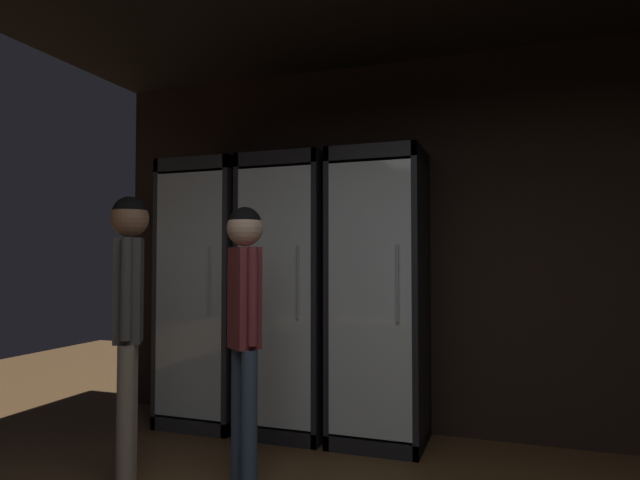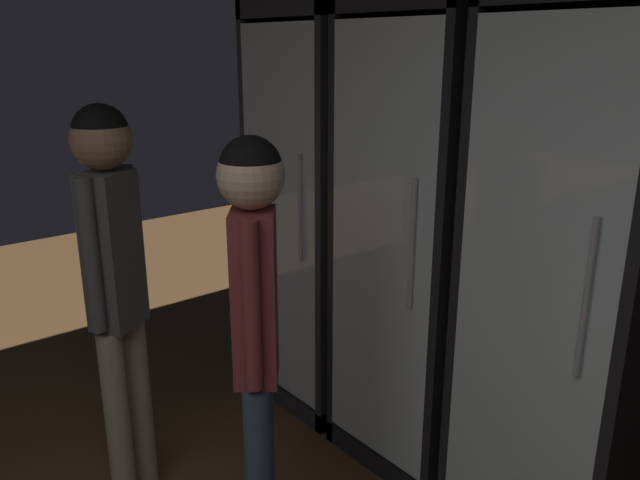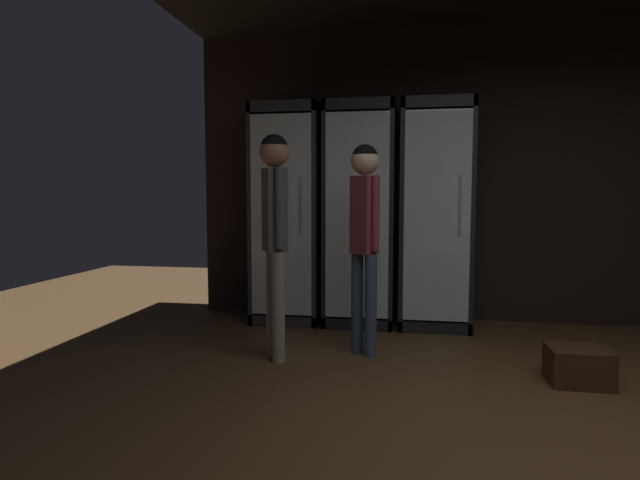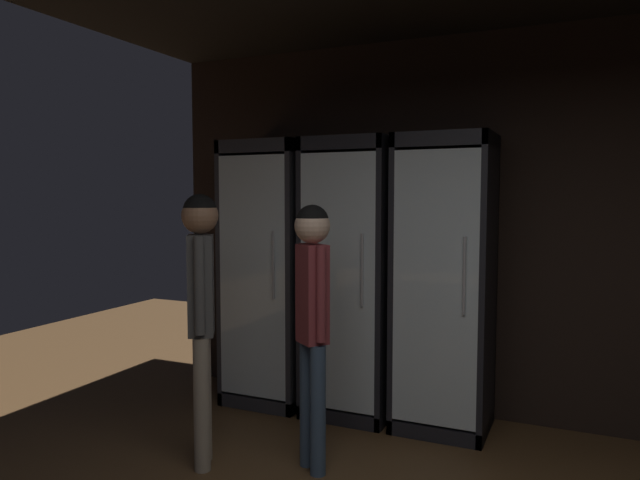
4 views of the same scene
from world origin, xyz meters
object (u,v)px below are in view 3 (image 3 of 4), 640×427
Objects in this scene: cooler_far_left at (223,285)px; cooler_left at (317,308)px; cooler_center at (533,367)px; shopper_near at (17,317)px.

cooler_far_left and cooler_left have the same top height.
cooler_center is (1.60, -0.00, 0.00)m from cooler_far_left.
cooler_center is at bearing -0.05° from cooler_far_left.
shopper_near is at bearing -74.67° from cooler_far_left.
cooler_left is 0.80m from cooler_center.
cooler_far_left is at bearing 179.95° from cooler_center.
cooler_left is 1.00× the size of cooler_center.
cooler_far_left is 1.60m from cooler_center.
shopper_near is (-0.56, -0.89, -0.01)m from cooler_left.
cooler_far_left reaches higher than shopper_near.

